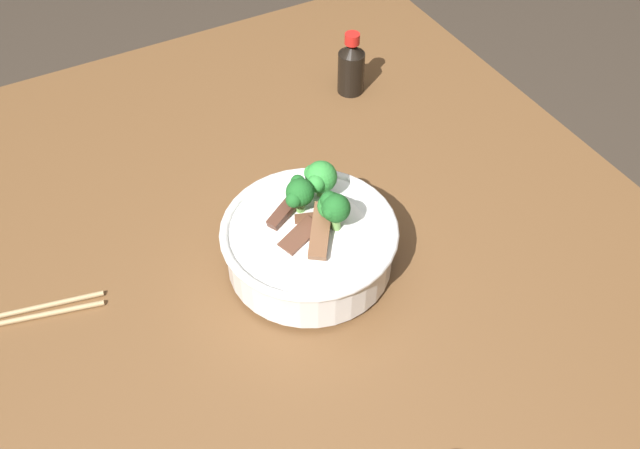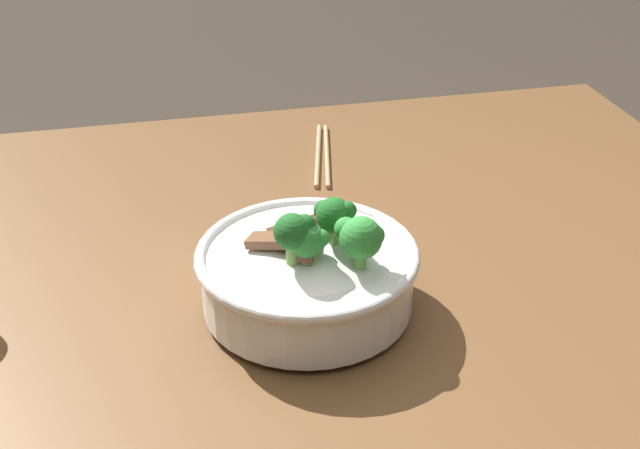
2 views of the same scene
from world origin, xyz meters
name	(u,v)px [view 2 (image 2 of 2)]	position (x,y,z in m)	size (l,w,h in m)	color
dining_table	(274,360)	(0.00, 0.00, 0.70)	(1.32, 1.07, 0.78)	brown
rice_bowl	(308,271)	(0.04, -0.02, 0.83)	(0.23, 0.23, 0.13)	white
chopsticks_pair	(322,155)	(0.13, 0.34, 0.78)	(0.07, 0.20, 0.01)	tan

